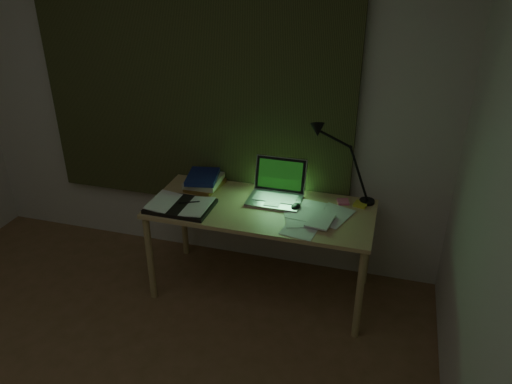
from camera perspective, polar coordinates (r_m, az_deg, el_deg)
wall_back at (r=3.48m, az=-6.99°, el=11.27°), size 3.50×0.00×2.50m
curtain at (r=3.40m, az=-7.44°, el=14.33°), size 2.20×0.06×2.00m
desk at (r=3.35m, az=0.57°, el=-6.64°), size 1.43×0.62×0.65m
laptop at (r=3.20m, az=2.16°, el=0.86°), size 0.34×0.39×0.25m
open_textbook at (r=3.20m, az=-8.63°, el=-1.52°), size 0.41×0.29×0.03m
book_stack at (r=3.42m, az=-5.98°, el=1.28°), size 0.23×0.27×0.11m
loose_papers at (r=3.06m, az=6.53°, el=-3.06°), size 0.41×0.42×0.02m
mouse at (r=3.17m, az=4.56°, el=-1.67°), size 0.07×0.09×0.03m
sticky_yellow at (r=3.27m, az=11.87°, el=-1.38°), size 0.10×0.10×0.02m
sticky_pink at (r=3.28m, az=9.93°, el=-1.10°), size 0.09×0.09×0.02m
desk_lamp at (r=3.20m, az=13.01°, el=2.97°), size 0.41×0.35×0.53m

